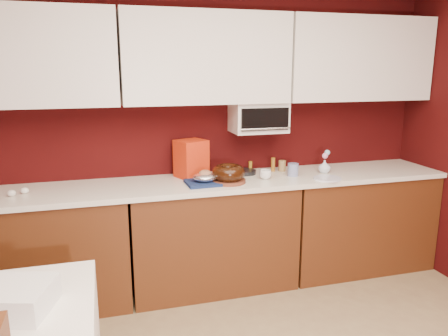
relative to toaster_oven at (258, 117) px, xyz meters
The scene contains 30 objects.
wall_back 0.49m from the toaster_oven, 162.14° to the left, with size 4.00×0.02×2.50m, color #350707.
base_cabinet_left 2.02m from the toaster_oven, behind, with size 1.31×0.58×0.86m, color #502610.
base_cabinet_center 1.06m from the toaster_oven, 159.86° to the right, with size 1.31×0.58×0.86m, color #502610.
base_cabinet_right 1.30m from the toaster_oven, 10.58° to the right, with size 1.31×0.58×0.86m, color #502610.
countertop 0.69m from the toaster_oven, 159.86° to the right, with size 4.00×0.62×0.04m, color silver.
upper_cabinet_left 1.85m from the toaster_oven, behind, with size 1.31×0.33×0.70m, color white.
upper_cabinet_center 0.65m from the toaster_oven, behind, with size 1.31×0.33×0.70m, color white.
upper_cabinet_right 1.00m from the toaster_oven, ahead, with size 1.31×0.33×0.70m, color white.
toaster_oven is the anchor object (origin of this frame).
toaster_oven_door 0.16m from the toaster_oven, 90.00° to the right, with size 0.40×0.02×0.18m, color black.
toaster_oven_handle 0.19m from the toaster_oven, 90.00° to the right, with size 0.02×0.02×0.42m, color silver.
cake_base 0.63m from the toaster_oven, 141.89° to the right, with size 0.27×0.27×0.02m, color brown.
bundt_cake 0.58m from the toaster_oven, 141.89° to the right, with size 0.26×0.26×0.10m, color black.
navy_towel 0.74m from the toaster_oven, 153.92° to the right, with size 0.29×0.25×0.02m, color navy.
foil_ham_nest 0.72m from the toaster_oven, 153.92° to the right, with size 0.19×0.16×0.07m, color white.
roasted_ham 0.70m from the toaster_oven, 153.92° to the right, with size 0.10×0.09×0.07m, color #9F6749.
pandoro_box 0.66m from the toaster_oven, behind, with size 0.22×0.20×0.31m, color #AE0D0B.
dark_pan 0.47m from the toaster_oven, 168.51° to the right, with size 0.19×0.19×0.03m, color black.
coffee_mug 0.49m from the toaster_oven, 94.28° to the right, with size 0.08×0.08×0.09m, color silver.
blue_jar 0.53m from the toaster_oven, 39.23° to the right, with size 0.09×0.09×0.10m, color navy.
flower_vase 0.71m from the toaster_oven, 17.14° to the right, with size 0.08×0.08×0.12m, color silver.
flower_pink 0.66m from the toaster_oven, 17.14° to the right, with size 0.05×0.05×0.05m, color pink.
flower_blue 0.67m from the toaster_oven, 14.45° to the right, with size 0.05×0.05×0.05m, color #87C0D9.
china_plate 0.76m from the toaster_oven, 39.20° to the right, with size 0.22×0.22×0.01m, color white.
amber_bottle 0.43m from the toaster_oven, 139.19° to the left, with size 0.03×0.03×0.09m, color #846118.
paper_cup 0.48m from the toaster_oven, ahead, with size 0.06×0.06×0.09m, color olive.
egg_left 1.97m from the toaster_oven, behind, with size 0.06×0.05×0.05m, color silver.
egg_right 1.89m from the toaster_oven, behind, with size 0.06×0.04×0.04m, color white.
newspaper_stack 2.36m from the toaster_oven, 137.62° to the right, with size 0.34×0.28×0.12m, color white.
amber_bottle_tall 0.44m from the toaster_oven, ahead, with size 0.04×0.04×0.12m, color brown.
Camera 1 is at (-0.82, -1.33, 1.78)m, focal length 35.00 mm.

